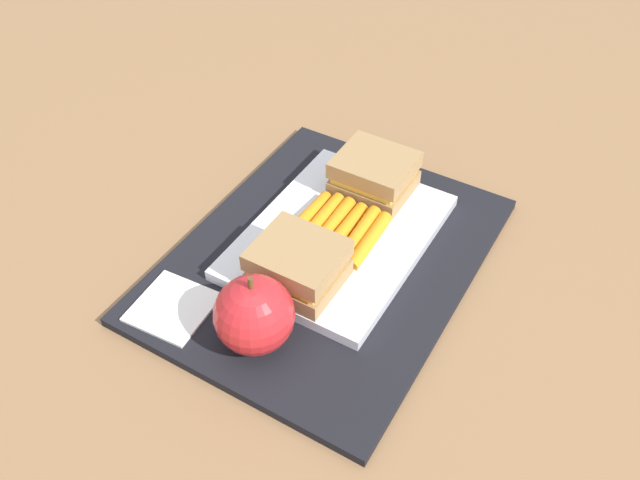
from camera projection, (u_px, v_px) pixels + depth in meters
ground_plane at (326, 262)px, 0.70m from camera, size 2.40×2.40×0.00m
lunchbag_mat at (326, 258)px, 0.69m from camera, size 0.36×0.28×0.01m
food_tray at (338, 236)px, 0.70m from camera, size 0.23×0.17×0.01m
sandwich_half_left at (374, 174)px, 0.73m from camera, size 0.07×0.08×0.04m
sandwich_half_right at (298, 264)px, 0.63m from camera, size 0.07×0.08×0.04m
carrot_sticks_bundle at (339, 227)px, 0.69m from camera, size 0.08×0.09×0.02m
apple at (251, 313)px, 0.59m from camera, size 0.07×0.07×0.08m
paper_napkin at (173, 307)px, 0.64m from camera, size 0.07×0.07×0.00m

